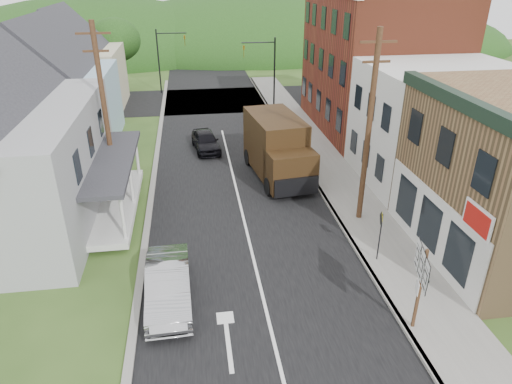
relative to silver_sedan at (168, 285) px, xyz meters
name	(u,v)px	position (x,y,z in m)	size (l,w,h in m)	color
ground	(256,271)	(3.45, 1.39, -0.74)	(120.00, 120.00, 0.00)	#2D4719
road	(232,173)	(3.45, 11.39, -0.74)	(9.00, 90.00, 0.02)	black
cross_road	(214,100)	(3.45, 28.39, -0.74)	(60.00, 9.00, 0.02)	black
sidewalk_right	(337,180)	(9.35, 9.39, -0.67)	(2.80, 55.00, 0.15)	slate
curb_right	(314,181)	(8.00, 9.39, -0.67)	(0.20, 55.00, 0.15)	slate
curb_left	(152,192)	(-1.20, 9.39, -0.68)	(0.30, 55.00, 0.12)	slate
storefront_white	(438,126)	(14.75, 8.89, 2.51)	(8.00, 7.00, 6.50)	silver
storefront_red	(377,62)	(14.75, 18.39, 4.26)	(8.00, 12.00, 10.00)	maroon
house_blue	(58,91)	(-7.55, 18.39, 2.95)	(7.14, 8.16, 7.28)	#92B5C7
house_cream	(78,65)	(-8.05, 27.39, 2.95)	(7.14, 8.16, 7.28)	#BCB492
utility_pole_right	(369,129)	(9.05, 4.89, 3.92)	(1.60, 0.26, 9.00)	#472D19
utility_pole_left	(105,112)	(-3.05, 9.39, 3.92)	(1.60, 0.26, 9.00)	#472D19
traffic_signal_right	(266,65)	(7.75, 24.89, 3.02)	(2.87, 0.20, 6.00)	black
traffic_signal_left	(165,54)	(-0.85, 31.89, 3.02)	(2.87, 0.20, 6.00)	black
tree_left_d	(115,40)	(-5.55, 33.39, 4.14)	(4.80, 4.80, 6.94)	#382616
forested_ridge	(202,51)	(3.45, 56.39, -0.74)	(90.00, 30.00, 16.00)	black
silver_sedan	(168,285)	(0.00, 0.00, 0.00)	(1.57, 4.50, 1.48)	#9D9EA2
dark_sedan	(206,141)	(2.07, 15.45, -0.08)	(1.57, 3.89, 1.33)	black
delivery_van	(278,148)	(6.03, 10.49, 1.05)	(3.32, 6.60, 3.54)	black
route_sign_cluster	(420,278)	(8.21, -2.66, 1.41)	(0.52, 1.72, 3.09)	#472D19
warning_sign	(380,229)	(8.52, 1.29, 0.88)	(0.17, 0.62, 2.30)	black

